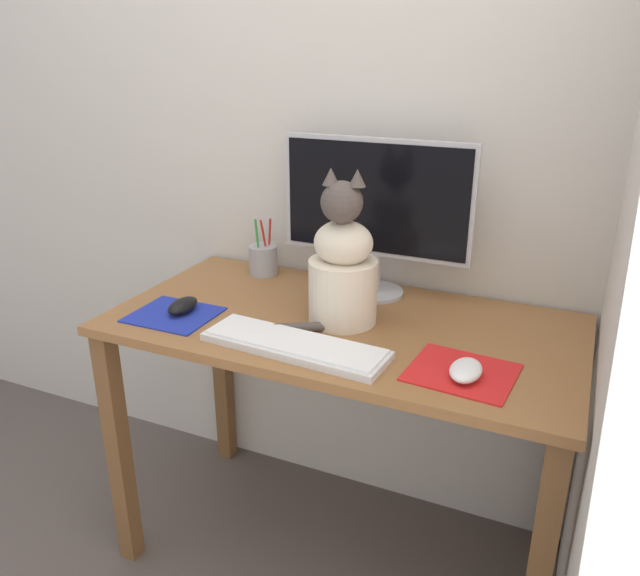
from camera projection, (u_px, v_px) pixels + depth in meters
name	position (u px, v px, depth m)	size (l,w,h in m)	color
ground_plane	(339.00, 549.00, 1.87)	(12.00, 12.00, 0.00)	#564C47
wall_back	(391.00, 109.00, 1.70)	(7.00, 0.04, 2.50)	beige
desk	(342.00, 362.00, 1.64)	(1.19, 0.61, 0.75)	brown
monitor	(376.00, 208.00, 1.68)	(0.53, 0.17, 0.43)	#B2B2B7
keyboard	(294.00, 345.00, 1.44)	(0.45, 0.16, 0.02)	silver
mousepad_left	(174.00, 315.00, 1.63)	(0.21, 0.19, 0.00)	#1E2D9E
mousepad_right	(462.00, 372.00, 1.34)	(0.24, 0.21, 0.00)	red
computer_mouse_left	(183.00, 306.00, 1.63)	(0.06, 0.10, 0.04)	black
computer_mouse_right	(466.00, 370.00, 1.31)	(0.07, 0.11, 0.03)	white
cat	(343.00, 268.00, 1.54)	(0.23, 0.25, 0.39)	beige
pen_cup	(263.00, 259.00, 1.91)	(0.09, 0.09, 0.18)	#99999E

